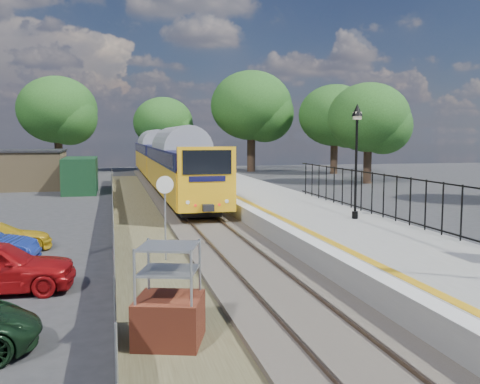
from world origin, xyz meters
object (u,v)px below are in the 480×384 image
object	(u,v)px
brick_plinth	(169,297)
speed_sign	(165,203)
train	(164,159)
victorian_lamp_north	(357,134)

from	to	relation	value
brick_plinth	speed_sign	size ratio (longest dim) A/B	0.72
train	brick_plinth	size ratio (longest dim) A/B	19.55
victorian_lamp_north	speed_sign	world-z (taller)	victorian_lamp_north
brick_plinth	speed_sign	bearing A→B (deg)	84.94
speed_sign	train	bearing A→B (deg)	77.25
speed_sign	victorian_lamp_north	bearing A→B (deg)	6.31
train	speed_sign	bearing A→B (deg)	-95.38
train	speed_sign	world-z (taller)	train
brick_plinth	victorian_lamp_north	bearing A→B (deg)	47.29
victorian_lamp_north	brick_plinth	world-z (taller)	victorian_lamp_north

